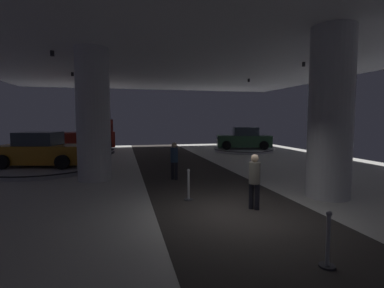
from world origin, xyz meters
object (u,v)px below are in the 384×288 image
at_px(display_platform_far_left, 43,168).
at_px(visitor_walking_far, 174,159).
at_px(display_platform_deep_right, 243,150).
at_px(display_car_far_left, 42,151).
at_px(column_right, 331,114).
at_px(display_car_deep_right, 244,139).
at_px(pickup_truck_deep_left, 80,138).
at_px(column_left, 93,115).
at_px(visitor_walking_near, 254,178).
at_px(display_platform_deep_left, 76,152).

height_order(display_platform_far_left, visitor_walking_far, visitor_walking_far).
height_order(display_platform_deep_right, display_car_far_left, display_car_far_left).
distance_m(column_right, visitor_walking_far, 6.23).
relative_size(display_platform_deep_right, display_car_far_left, 1.03).
bearing_deg(display_platform_deep_right, display_car_deep_right, -15.32).
relative_size(display_platform_far_left, pickup_truck_deep_left, 0.97).
relative_size(column_right, column_left, 1.00).
relative_size(pickup_truck_deep_left, visitor_walking_far, 3.58).
bearing_deg(column_right, pickup_truck_deep_left, 122.88).
height_order(display_platform_far_left, display_car_far_left, display_car_far_left).
distance_m(display_car_far_left, visitor_walking_near, 11.32).
height_order(display_car_far_left, display_platform_deep_left, display_car_far_left).
height_order(display_platform_far_left, visitor_walking_near, visitor_walking_near).
bearing_deg(visitor_walking_far, display_platform_deep_left, 116.80).
bearing_deg(display_car_deep_right, display_platform_deep_left, 173.49).
bearing_deg(display_car_deep_right, display_car_far_left, -156.95).
height_order(pickup_truck_deep_left, visitor_walking_near, pickup_truck_deep_left).
bearing_deg(visitor_walking_near, pickup_truck_deep_left, 113.26).
bearing_deg(pickup_truck_deep_left, display_platform_deep_left, -155.29).
xyz_separation_m(display_car_far_left, pickup_truck_deep_left, (0.85, 7.30, 0.20)).
height_order(display_platform_deep_right, display_platform_far_left, display_platform_deep_right).
bearing_deg(display_platform_far_left, display_car_far_left, 166.48).
xyz_separation_m(display_platform_far_left, display_platform_deep_left, (0.53, 7.17, 0.02)).
xyz_separation_m(display_car_deep_right, display_platform_deep_left, (-12.84, 1.46, -0.85)).
relative_size(display_platform_deep_right, display_platform_far_left, 0.84).
bearing_deg(pickup_truck_deep_left, column_right, -57.12).
distance_m(column_left, display_car_far_left, 4.50).
xyz_separation_m(pickup_truck_deep_left, visitor_walking_far, (5.24, -11.09, -0.29)).
distance_m(column_right, column_left, 9.06).
relative_size(column_left, display_car_far_left, 1.22).
bearing_deg(column_right, display_car_far_left, 143.83).
relative_size(column_right, display_platform_deep_right, 1.18).
distance_m(display_platform_deep_right, pickup_truck_deep_left, 12.67).
height_order(column_left, display_car_far_left, column_left).
bearing_deg(column_left, display_platform_deep_left, 102.36).
xyz_separation_m(column_right, visitor_walking_far, (-4.47, 3.93, -1.84)).
xyz_separation_m(column_right, display_platform_deep_left, (-10.00, 14.89, -2.60)).
relative_size(display_car_deep_right, display_car_far_left, 1.00).
distance_m(column_left, visitor_walking_far, 3.85).
distance_m(display_platform_far_left, visitor_walking_near, 11.32).
xyz_separation_m(column_right, visitor_walking_near, (-2.96, -0.67, -1.84)).
bearing_deg(display_platform_deep_left, display_car_far_left, -94.46).
bearing_deg(column_left, display_platform_deep_right, 39.65).
relative_size(column_right, visitor_walking_near, 3.46).
height_order(column_left, pickup_truck_deep_left, column_left).
height_order(display_platform_deep_left, visitor_walking_far, visitor_walking_far).
xyz_separation_m(column_left, visitor_walking_far, (3.30, -0.74, -1.84)).
xyz_separation_m(column_right, column_left, (-7.76, 4.67, 0.00)).
distance_m(display_car_deep_right, display_platform_far_left, 14.56).
distance_m(display_car_deep_right, visitor_walking_far, 11.98).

